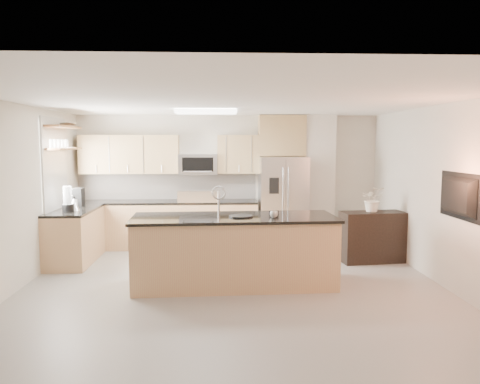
{
  "coord_description": "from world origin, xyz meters",
  "views": [
    {
      "loc": [
        -0.2,
        -6.19,
        2.05
      ],
      "look_at": [
        0.14,
        1.3,
        1.26
      ],
      "focal_mm": 35.0,
      "sensor_mm": 36.0,
      "label": 1
    }
  ],
  "objects_px": {
    "television": "(454,196)",
    "platter": "(241,216)",
    "cup": "(274,214)",
    "coffee_maker": "(78,198)",
    "microwave": "(198,164)",
    "credenza": "(372,237)",
    "refrigerator": "(283,202)",
    "island": "(234,251)",
    "flower_vase": "(373,193)",
    "kettle": "(74,204)",
    "blender": "(68,201)",
    "range": "(198,223)",
    "bowl": "(68,124)"
  },
  "relations": [
    {
      "from": "television",
      "to": "platter",
      "type": "bearing_deg",
      "value": 78.56
    },
    {
      "from": "cup",
      "to": "coffee_maker",
      "type": "height_order",
      "value": "coffee_maker"
    },
    {
      "from": "microwave",
      "to": "credenza",
      "type": "height_order",
      "value": "microwave"
    },
    {
      "from": "refrigerator",
      "to": "island",
      "type": "relative_size",
      "value": 0.6
    },
    {
      "from": "island",
      "to": "coffee_maker",
      "type": "height_order",
      "value": "island"
    },
    {
      "from": "platter",
      "to": "coffee_maker",
      "type": "distance_m",
      "value": 3.34
    },
    {
      "from": "microwave",
      "to": "flower_vase",
      "type": "distance_m",
      "value": 3.38
    },
    {
      "from": "cup",
      "to": "kettle",
      "type": "height_order",
      "value": "kettle"
    },
    {
      "from": "microwave",
      "to": "blender",
      "type": "bearing_deg",
      "value": -143.97
    },
    {
      "from": "range",
      "to": "blender",
      "type": "height_order",
      "value": "blender"
    },
    {
      "from": "coffee_maker",
      "to": "refrigerator",
      "type": "bearing_deg",
      "value": 10.54
    },
    {
      "from": "credenza",
      "to": "platter",
      "type": "relative_size",
      "value": 3.19
    },
    {
      "from": "platter",
      "to": "television",
      "type": "xyz_separation_m",
      "value": [
        2.8,
        -0.57,
        0.34
      ]
    },
    {
      "from": "credenza",
      "to": "kettle",
      "type": "relative_size",
      "value": 4.47
    },
    {
      "from": "credenza",
      "to": "bowl",
      "type": "distance_m",
      "value": 5.68
    },
    {
      "from": "island",
      "to": "credenza",
      "type": "xyz_separation_m",
      "value": [
        2.43,
        1.23,
        -0.07
      ]
    },
    {
      "from": "television",
      "to": "range",
      "type": "bearing_deg",
      "value": 48.36
    },
    {
      "from": "island",
      "to": "refrigerator",
      "type": "bearing_deg",
      "value": 65.01
    },
    {
      "from": "blender",
      "to": "television",
      "type": "bearing_deg",
      "value": -17.26
    },
    {
      "from": "platter",
      "to": "coffee_maker",
      "type": "bearing_deg",
      "value": 147.21
    },
    {
      "from": "cup",
      "to": "platter",
      "type": "height_order",
      "value": "cup"
    },
    {
      "from": "blender",
      "to": "coffee_maker",
      "type": "bearing_deg",
      "value": 91.79
    },
    {
      "from": "range",
      "to": "blender",
      "type": "distance_m",
      "value": 2.57
    },
    {
      "from": "platter",
      "to": "range",
      "type": "bearing_deg",
      "value": 105.63
    },
    {
      "from": "bowl",
      "to": "flower_vase",
      "type": "bearing_deg",
      "value": -6.39
    },
    {
      "from": "coffee_maker",
      "to": "microwave",
      "type": "bearing_deg",
      "value": 22.53
    },
    {
      "from": "refrigerator",
      "to": "island",
      "type": "distance_m",
      "value": 2.7
    },
    {
      "from": "platter",
      "to": "coffee_maker",
      "type": "xyz_separation_m",
      "value": [
        -2.81,
        1.81,
        0.06
      ]
    },
    {
      "from": "bowl",
      "to": "blender",
      "type": "bearing_deg",
      "value": -76.28
    },
    {
      "from": "blender",
      "to": "kettle",
      "type": "xyz_separation_m",
      "value": [
        0.05,
        0.15,
        -0.08
      ]
    },
    {
      "from": "credenza",
      "to": "television",
      "type": "bearing_deg",
      "value": -82.79
    },
    {
      "from": "credenza",
      "to": "microwave",
      "type": "bearing_deg",
      "value": 148.38
    },
    {
      "from": "cup",
      "to": "platter",
      "type": "xyz_separation_m",
      "value": [
        -0.46,
        0.08,
        -0.04
      ]
    },
    {
      "from": "range",
      "to": "credenza",
      "type": "bearing_deg",
      "value": -22.85
    },
    {
      "from": "island",
      "to": "television",
      "type": "distance_m",
      "value": 3.07
    },
    {
      "from": "credenza",
      "to": "coffee_maker",
      "type": "bearing_deg",
      "value": 167.18
    },
    {
      "from": "range",
      "to": "bowl",
      "type": "relative_size",
      "value": 3.34
    },
    {
      "from": "range",
      "to": "television",
      "type": "xyz_separation_m",
      "value": [
        3.51,
        -3.12,
        0.88
      ]
    },
    {
      "from": "television",
      "to": "bowl",
      "type": "bearing_deg",
      "value": 66.94
    },
    {
      "from": "refrigerator",
      "to": "credenza",
      "type": "distance_m",
      "value": 1.92
    },
    {
      "from": "refrigerator",
      "to": "bowl",
      "type": "xyz_separation_m",
      "value": [
        -3.91,
        -0.62,
        1.49
      ]
    },
    {
      "from": "microwave",
      "to": "coffee_maker",
      "type": "bearing_deg",
      "value": -157.47
    },
    {
      "from": "island",
      "to": "range",
      "type": "bearing_deg",
      "value": 101.75
    },
    {
      "from": "island",
      "to": "credenza",
      "type": "bearing_deg",
      "value": 24.63
    },
    {
      "from": "range",
      "to": "refrigerator",
      "type": "relative_size",
      "value": 0.64
    },
    {
      "from": "credenza",
      "to": "television",
      "type": "xyz_separation_m",
      "value": [
        0.46,
        -1.84,
        0.91
      ]
    },
    {
      "from": "platter",
      "to": "flower_vase",
      "type": "height_order",
      "value": "flower_vase"
    },
    {
      "from": "refrigerator",
      "to": "island",
      "type": "height_order",
      "value": "refrigerator"
    },
    {
      "from": "range",
      "to": "flower_vase",
      "type": "height_order",
      "value": "flower_vase"
    },
    {
      "from": "credenza",
      "to": "kettle",
      "type": "height_order",
      "value": "kettle"
    }
  ]
}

